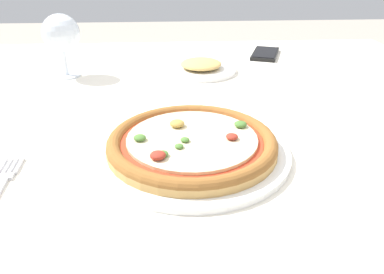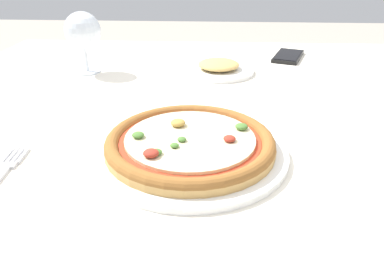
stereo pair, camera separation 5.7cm
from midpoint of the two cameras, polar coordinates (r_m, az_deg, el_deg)
dining_table at (r=0.84m, az=4.85°, el=0.58°), size 1.29×1.05×0.72m
pizza_plate at (r=0.58m, az=2.82°, el=-1.24°), size 0.30×0.30×0.04m
fork at (r=0.58m, az=-24.60°, el=-5.49°), size 0.03×0.17×0.00m
wine_glass_far_left at (r=0.98m, az=-14.52°, el=15.31°), size 0.09×0.09×0.15m
cell_phone at (r=1.15m, az=16.02°, el=11.74°), size 0.11×0.16×0.01m
side_plate at (r=0.98m, az=5.95°, el=10.39°), size 0.18×0.18×0.03m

